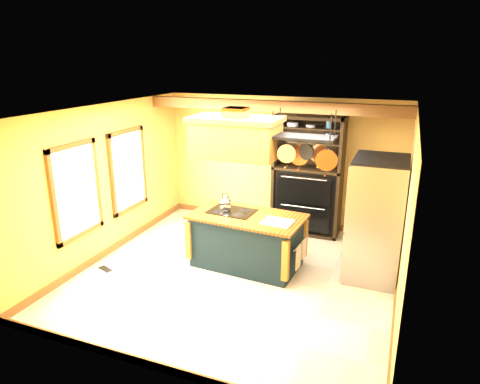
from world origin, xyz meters
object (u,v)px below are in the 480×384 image
Objects in this scene: refrigerator at (375,221)px; hutch at (307,188)px; kitchen_island at (247,240)px; range_hood at (236,136)px; pot_rack at (304,145)px.

hutch is (-1.43, 1.48, -0.03)m from refrigerator.
range_hood is (-0.20, -0.00, 1.78)m from kitchen_island.
range_hood and pot_rack have the same top height.
range_hood is 0.60× the size of hutch.
refrigerator is at bearing 15.68° from kitchen_island.
hutch is (0.80, 1.89, -1.33)m from range_hood.
range_hood is 0.74× the size of refrigerator.
hutch is at bearing 99.48° from pot_rack.
pot_rack is 1.71m from refrigerator.
refrigerator is (1.11, 0.41, -1.23)m from pot_rack.
kitchen_island is 1.00× the size of refrigerator.
refrigerator is at bearing 20.14° from pot_rack.
kitchen_island is 0.82× the size of hutch.
range_hood reaches higher than refrigerator.
refrigerator is at bearing -45.99° from hutch.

